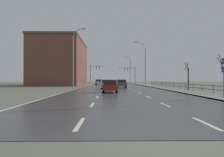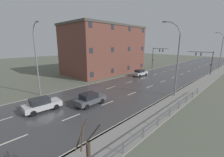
% 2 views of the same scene
% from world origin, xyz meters
% --- Properties ---
extents(ground_plane, '(160.00, 160.00, 0.12)m').
position_xyz_m(ground_plane, '(0.00, 48.00, -0.06)').
color(ground_plane, '#5B6051').
extents(road_asphalt_strip, '(14.00, 120.00, 0.03)m').
position_xyz_m(road_asphalt_strip, '(0.00, 60.00, 0.01)').
color(road_asphalt_strip, '#3D3D3F').
rests_on(road_asphalt_strip, ground).
extents(sidewalk_right, '(3.00, 120.00, 0.12)m').
position_xyz_m(sidewalk_right, '(8.43, 60.00, 0.06)').
color(sidewalk_right, gray).
rests_on(sidewalk_right, ground).
extents(guardrail, '(0.07, 38.77, 1.00)m').
position_xyz_m(guardrail, '(9.85, 27.31, 0.71)').
color(guardrail, '#515459').
rests_on(guardrail, ground).
extents(street_lamp_midground, '(2.80, 0.24, 10.87)m').
position_xyz_m(street_lamp_midground, '(7.41, 43.28, 5.29)').
color(street_lamp_midground, slate).
rests_on(street_lamp_midground, ground).
extents(street_lamp_distant, '(2.30, 0.24, 11.03)m').
position_xyz_m(street_lamp_distant, '(7.47, 77.48, 5.42)').
color(street_lamp_distant, slate).
rests_on(street_lamp_distant, ground).
extents(street_lamp_left_bank, '(2.26, 0.24, 10.60)m').
position_xyz_m(street_lamp_left_bank, '(-7.47, 29.59, 5.21)').
color(street_lamp_left_bank, slate).
rests_on(street_lamp_left_bank, ground).
extents(traffic_signal_right, '(5.90, 0.36, 5.87)m').
position_xyz_m(traffic_signal_right, '(6.39, 64.79, 4.09)').
color(traffic_signal_right, '#38383A').
rests_on(traffic_signal_right, ground).
extents(traffic_signal_left, '(4.96, 0.36, 6.48)m').
position_xyz_m(traffic_signal_left, '(-6.74, 64.30, 4.42)').
color(traffic_signal_left, '#38383A').
rests_on(traffic_signal_left, ground).
extents(car_distant, '(2.02, 4.19, 1.57)m').
position_xyz_m(car_distant, '(-1.59, 27.54, 0.80)').
color(car_distant, '#B7B7BC').
rests_on(car_distant, ground).
extents(car_far_right, '(1.93, 4.15, 1.57)m').
position_xyz_m(car_far_right, '(1.06, 32.54, 0.80)').
color(car_far_right, '#474C51').
rests_on(car_far_right, ground).
extents(car_far_left, '(2.01, 4.19, 1.57)m').
position_xyz_m(car_far_left, '(-4.28, 51.98, 0.80)').
color(car_far_left, '#B7B7BC').
rests_on(car_far_left, ground).
extents(brick_building, '(12.08, 21.49, 12.38)m').
position_xyz_m(brick_building, '(-14.55, 49.94, 6.20)').
color(brick_building, brown).
rests_on(brick_building, ground).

